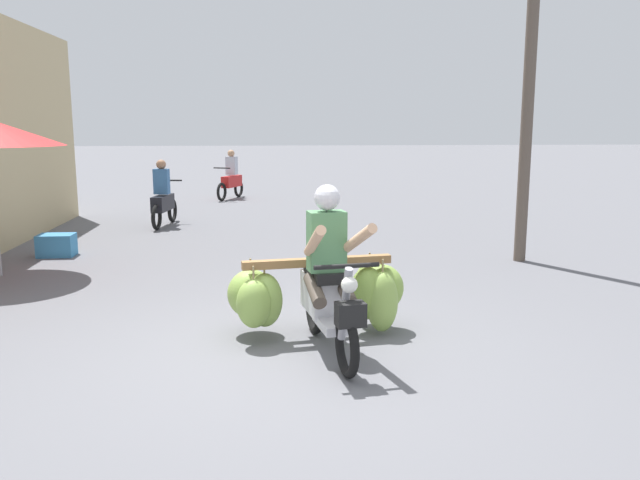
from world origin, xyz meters
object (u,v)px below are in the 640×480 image
object	(u,v)px
utility_pole	(531,45)
motorbike_distant_ahead_left	(231,179)
motorbike_main_loaded	(326,290)
produce_crate	(57,245)
motorbike_distant_ahead_right	(163,200)

from	to	relation	value
utility_pole	motorbike_distant_ahead_left	bearing A→B (deg)	118.75
motorbike_main_loaded	utility_pole	world-z (taller)	utility_pole
produce_crate	utility_pole	world-z (taller)	utility_pole
motorbike_distant_ahead_right	produce_crate	world-z (taller)	motorbike_distant_ahead_right
motorbike_main_loaded	motorbike_distant_ahead_right	bearing A→B (deg)	109.95
motorbike_distant_ahead_right	motorbike_main_loaded	bearing A→B (deg)	-70.05
motorbike_distant_ahead_right	produce_crate	xyz separation A→B (m)	(-1.27, -3.01, -0.39)
motorbike_distant_ahead_right	utility_pole	distance (m)	7.78
motorbike_main_loaded	produce_crate	bearing A→B (deg)	131.66
motorbike_distant_ahead_left	produce_crate	distance (m)	8.41
motorbike_main_loaded	utility_pole	bearing A→B (deg)	45.92
utility_pole	motorbike_main_loaded	bearing A→B (deg)	-134.08
motorbike_distant_ahead_left	motorbike_distant_ahead_right	size ratio (longest dim) A/B	0.94
motorbike_main_loaded	produce_crate	size ratio (longest dim) A/B	3.40
motorbike_distant_ahead_right	utility_pole	bearing A→B (deg)	-33.12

